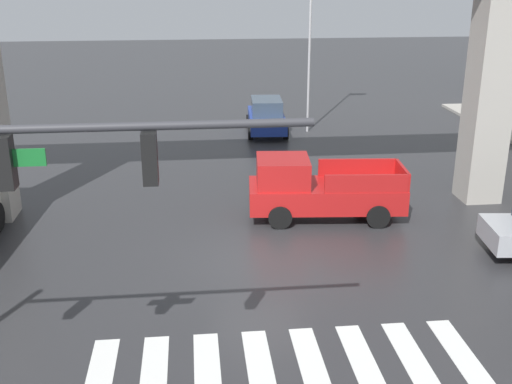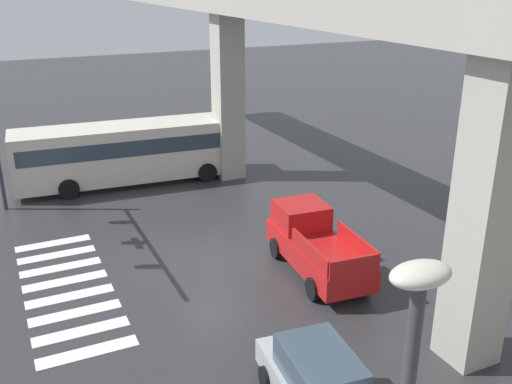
{
  "view_description": "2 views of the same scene",
  "coord_description": "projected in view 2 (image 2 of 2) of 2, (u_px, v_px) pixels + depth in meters",
  "views": [
    {
      "loc": [
        -1.8,
        -16.27,
        7.89
      ],
      "look_at": [
        -0.02,
        0.63,
        1.83
      ],
      "focal_mm": 43.98,
      "sensor_mm": 36.0,
      "label": 1
    },
    {
      "loc": [
        18.06,
        -6.68,
        9.89
      ],
      "look_at": [
        -0.86,
        2.2,
        2.0
      ],
      "focal_mm": 40.48,
      "sensor_mm": 36.0,
      "label": 2
    }
  ],
  "objects": [
    {
      "name": "ground_plane",
      "position": [
        212.0,
        258.0,
        21.44
      ],
      "size": [
        120.0,
        120.0,
        0.0
      ],
      "primitive_type": "plane",
      "color": "#2D2D30"
    },
    {
      "name": "crosswalk_stripes",
      "position": [
        68.0,
        289.0,
        19.37
      ],
      "size": [
        8.25,
        2.8,
        0.01
      ],
      "color": "silver",
      "rests_on": "ground"
    },
    {
      "name": "elevated_overpass",
      "position": [
        318.0,
        31.0,
        20.28
      ],
      "size": [
        48.98,
        2.27,
        9.44
      ],
      "color": "#ADA89E",
      "rests_on": "ground"
    },
    {
      "name": "pickup_truck",
      "position": [
        314.0,
        244.0,
        20.36
      ],
      "size": [
        5.24,
        2.4,
        2.08
      ],
      "color": "red",
      "rests_on": "ground"
    },
    {
      "name": "city_bus",
      "position": [
        127.0,
        150.0,
        28.66
      ],
      "size": [
        3.34,
        10.95,
        2.99
      ],
      "color": "beige",
      "rests_on": "ground"
    }
  ]
}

